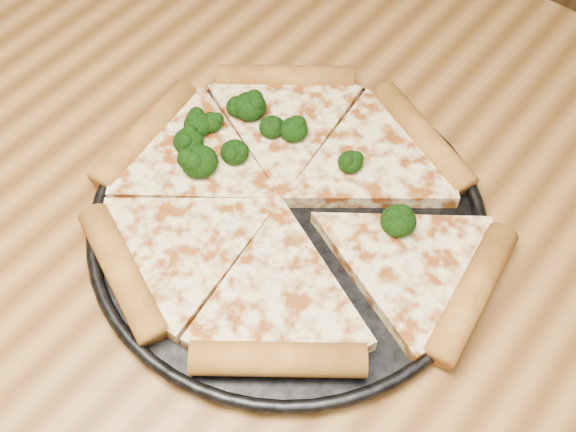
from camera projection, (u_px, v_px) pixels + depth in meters
The scene contains 4 objects.
dining_table at pixel (321, 357), 0.66m from camera, with size 1.20×0.90×0.75m.
pizza_pan at pixel (288, 222), 0.63m from camera, with size 0.34×0.34×0.02m.
pizza at pixel (287, 202), 0.63m from camera, with size 0.36×0.34×0.03m.
broccoli_florets at pixel (255, 145), 0.65m from camera, with size 0.23×0.11×0.02m.
Camera 1 is at (0.15, -0.23, 1.27)m, focal length 46.37 mm.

